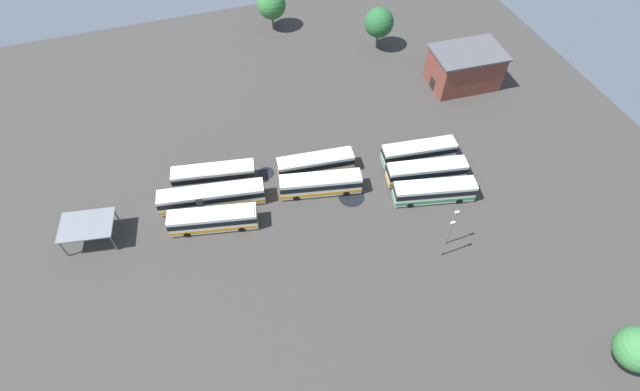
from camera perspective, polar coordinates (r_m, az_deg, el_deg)
name	(u,v)px	position (r m, az deg, el deg)	size (l,w,h in m)	color
ground_plane	(321,191)	(70.66, 0.10, 0.54)	(112.21, 112.21, 0.00)	#383533
bus_row0_slot0	(213,220)	(66.91, -12.89, -2.87)	(12.56, 5.04, 3.36)	silver
bus_row0_slot1	(211,197)	(69.51, -13.09, -0.14)	(15.46, 4.96, 3.36)	silver
bus_row0_slot2	(214,175)	(72.17, -12.79, 2.45)	(12.59, 4.70, 3.36)	silver
bus_row1_slot1	(321,184)	(69.23, 0.06, 1.41)	(12.39, 4.99, 3.36)	silver
bus_row1_slot2	(316,164)	(71.89, -0.54, 3.86)	(11.92, 3.80, 3.36)	silver
bus_row2_slot0	(434,191)	(70.37, 13.77, 0.51)	(12.20, 5.13, 3.36)	silver
bus_row2_slot1	(427,171)	(72.71, 12.86, 2.90)	(12.31, 4.75, 3.36)	silver
bus_row2_slot2	(419,152)	(75.28, 11.95, 5.22)	(11.84, 3.99, 3.36)	silver
depot_building	(465,68)	(91.23, 17.23, 14.66)	(12.87, 9.08, 6.79)	brown
maintenance_shelter	(86,226)	(70.17, -26.59, -3.30)	(7.80, 6.17, 3.53)	slate
lamp_post_by_building	(452,227)	(64.14, 15.75, -3.66)	(0.56, 0.28, 7.33)	slate
lamp_post_mid_lot	(447,238)	(62.70, 15.26, -4.98)	(0.56, 0.28, 7.72)	slate
tree_northwest	(379,23)	(96.36, 7.21, 20.18)	(5.62, 5.62, 8.36)	brown
tree_south_edge	(272,5)	(102.51, -5.93, 22.14)	(5.75, 5.75, 8.13)	brown
tree_west_edge	(638,349)	(63.65, 34.26, -15.23)	(4.97, 4.97, 7.12)	brown
puddle_between_rows	(266,173)	(73.47, -6.63, 2.70)	(2.71, 2.71, 0.01)	black
puddle_centre_drain	(352,197)	(70.13, 3.87, -0.15)	(3.92, 3.92, 0.01)	black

